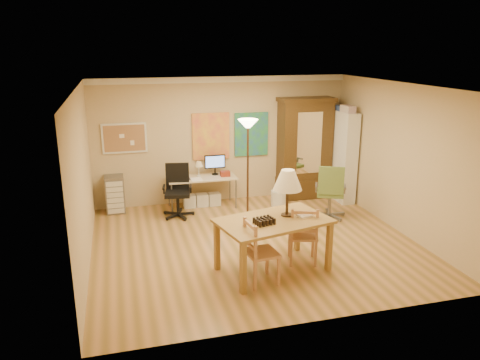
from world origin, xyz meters
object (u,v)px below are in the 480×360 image
object	(u,v)px
dining_table	(279,208)
office_chair_green	(330,204)
computer_desk	(203,188)
bookshelf	(343,157)
armoire	(304,155)
office_chair_black	(178,203)

from	to	relation	value
dining_table	office_chair_green	distance (m)	2.58
computer_desk	dining_table	bearing A→B (deg)	-79.56
computer_desk	office_chair_green	xyz separation A→B (m)	(2.30, -1.35, -0.10)
computer_desk	bookshelf	bearing A→B (deg)	-6.61
dining_table	armoire	distance (m)	3.67
dining_table	office_chair_black	size ratio (longest dim) A/B	1.73
dining_table	computer_desk	world-z (taller)	dining_table
armoire	bookshelf	bearing A→B (deg)	-31.00
office_chair_green	armoire	size ratio (longest dim) A/B	0.49
dining_table	office_chair_green	xyz separation A→B (m)	(1.72, 1.79, -0.68)
office_chair_black	armoire	world-z (taller)	armoire
dining_table	bookshelf	size ratio (longest dim) A/B	0.93
dining_table	bookshelf	world-z (taller)	bookshelf
computer_desk	office_chair_black	world-z (taller)	computer_desk
computer_desk	office_chair_black	distance (m)	0.76
armoire	computer_desk	bearing A→B (deg)	-177.88
office_chair_black	dining_table	bearing A→B (deg)	-66.31
computer_desk	office_chair_black	size ratio (longest dim) A/B	1.36
office_chair_black	computer_desk	bearing A→B (deg)	37.24
office_chair_black	office_chair_green	size ratio (longest dim) A/B	0.96
office_chair_green	bookshelf	distance (m)	1.42
bookshelf	office_chair_green	bearing A→B (deg)	-127.30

